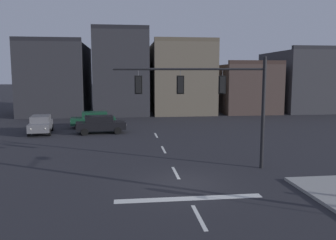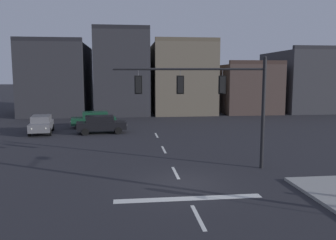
# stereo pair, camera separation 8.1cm
# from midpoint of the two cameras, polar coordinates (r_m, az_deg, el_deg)

# --- Properties ---
(ground_plane) EXTENTS (400.00, 400.00, 0.00)m
(ground_plane) POSITION_cam_midpoint_polar(r_m,az_deg,el_deg) (17.20, 2.33, -10.46)
(ground_plane) COLOR #232328
(stop_bar_paint) EXTENTS (6.40, 0.50, 0.01)m
(stop_bar_paint) POSITION_cam_midpoint_polar(r_m,az_deg,el_deg) (15.33, 3.55, -12.71)
(stop_bar_paint) COLOR silver
(stop_bar_paint) RESTS_ON ground
(lane_centreline) EXTENTS (0.16, 26.40, 0.01)m
(lane_centreline) POSITION_cam_midpoint_polar(r_m,az_deg,el_deg) (19.09, 1.37, -8.63)
(lane_centreline) COLOR silver
(lane_centreline) RESTS_ON ground
(signal_mast_near_side) EXTENTS (8.41, 1.17, 6.31)m
(signal_mast_near_side) POSITION_cam_midpoint_polar(r_m,az_deg,el_deg) (19.54, 7.47, 4.47)
(signal_mast_near_side) COLOR black
(signal_mast_near_side) RESTS_ON ground
(car_lot_nearside) EXTENTS (2.33, 4.61, 1.61)m
(car_lot_nearside) POSITION_cam_midpoint_polar(r_m,az_deg,el_deg) (33.67, -19.96, -0.61)
(car_lot_nearside) COLOR slate
(car_lot_nearside) RESTS_ON ground
(car_lot_middle) EXTENTS (4.60, 2.32, 1.61)m
(car_lot_middle) POSITION_cam_midpoint_polar(r_m,az_deg,el_deg) (32.22, -10.87, -0.64)
(car_lot_middle) COLOR black
(car_lot_middle) RESTS_ON ground
(car_lot_farside) EXTENTS (4.60, 2.30, 1.61)m
(car_lot_farside) POSITION_cam_midpoint_polar(r_m,az_deg,el_deg) (35.90, -11.94, 0.14)
(car_lot_farside) COLOR #143D28
(car_lot_farside) RESTS_ON ground
(building_row) EXTENTS (48.19, 12.70, 11.35)m
(building_row) POSITION_cam_midpoint_polar(r_m,az_deg,el_deg) (50.16, 4.17, 6.57)
(building_row) COLOR #2D2D33
(building_row) RESTS_ON ground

